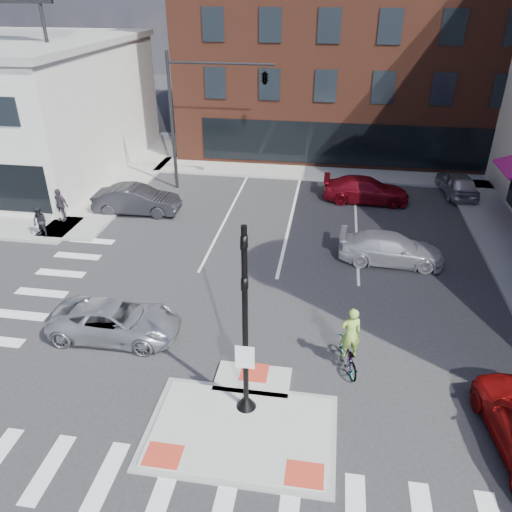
% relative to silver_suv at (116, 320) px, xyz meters
% --- Properties ---
extents(ground, '(120.00, 120.00, 0.00)m').
position_rel_silver_suv_xyz_m(ground, '(5.25, -3.21, -0.65)').
color(ground, '#28282B').
rests_on(ground, ground).
extents(refuge_island, '(5.40, 4.65, 0.13)m').
position_rel_silver_suv_xyz_m(refuge_island, '(5.25, -3.47, -0.60)').
color(refuge_island, gray).
rests_on(refuge_island, ground).
extents(sidewalk_nw, '(23.50, 20.50, 0.15)m').
position_rel_silver_suv_xyz_m(sidewalk_nw, '(-11.51, 12.07, -0.57)').
color(sidewalk_nw, gray).
rests_on(sidewalk_nw, ground).
extents(sidewalk_n, '(26.00, 3.00, 0.15)m').
position_rel_silver_suv_xyz_m(sidewalk_n, '(8.25, 18.79, -0.57)').
color(sidewalk_n, gray).
rests_on(sidewalk_n, ground).
extents(building_n, '(24.40, 18.40, 15.50)m').
position_rel_silver_suv_xyz_m(building_n, '(8.25, 28.78, 7.15)').
color(building_n, '#522619').
rests_on(building_n, ground).
extents(building_far_left, '(10.00, 12.00, 10.00)m').
position_rel_silver_suv_xyz_m(building_far_left, '(1.25, 48.79, 4.35)').
color(building_far_left, slate).
rests_on(building_far_left, ground).
extents(building_far_right, '(12.00, 12.00, 12.00)m').
position_rel_silver_suv_xyz_m(building_far_right, '(14.25, 50.79, 5.35)').
color(building_far_right, brown).
rests_on(building_far_right, ground).
extents(signal_pole, '(0.60, 0.60, 5.98)m').
position_rel_silver_suv_xyz_m(signal_pole, '(5.25, -2.82, 1.71)').
color(signal_pole, black).
rests_on(signal_pole, refuge_island).
extents(mast_arm_signal, '(6.10, 2.24, 8.00)m').
position_rel_silver_suv_xyz_m(mast_arm_signal, '(1.78, 14.79, 5.56)').
color(mast_arm_signal, black).
rests_on(mast_arm_signal, ground).
extents(silver_suv, '(4.70, 2.21, 1.30)m').
position_rel_silver_suv_xyz_m(silver_suv, '(0.00, 0.00, 0.00)').
color(silver_suv, '#B6B9BE').
rests_on(silver_suv, ground).
extents(white_pickup, '(4.76, 2.07, 1.36)m').
position_rel_silver_suv_xyz_m(white_pickup, '(10.18, 7.13, 0.03)').
color(white_pickup, silver).
rests_on(white_pickup, ground).
extents(bg_car_dark, '(4.77, 1.88, 1.55)m').
position_rel_silver_suv_xyz_m(bg_car_dark, '(-3.25, 10.64, 0.12)').
color(bg_car_dark, '#27272C').
rests_on(bg_car_dark, ground).
extents(bg_car_silver, '(2.12, 4.31, 1.41)m').
position_rel_silver_suv_xyz_m(bg_car_silver, '(14.75, 16.29, 0.06)').
color(bg_car_silver, '#ADAFB4').
rests_on(bg_car_silver, ground).
extents(bg_car_red, '(4.94, 2.04, 1.43)m').
position_rel_silver_suv_xyz_m(bg_car_red, '(9.30, 14.33, 0.07)').
color(bg_car_red, maroon).
rests_on(bg_car_red, ground).
extents(cyclist, '(1.10, 1.97, 2.33)m').
position_rel_silver_suv_xyz_m(cyclist, '(8.25, -0.41, 0.14)').
color(cyclist, '#3F3F44').
rests_on(cyclist, ground).
extents(pedestrian_a, '(0.88, 0.76, 1.56)m').
position_rel_silver_suv_xyz_m(pedestrian_a, '(-6.75, 6.79, 0.28)').
color(pedestrian_a, black).
rests_on(pedestrian_a, sidewalk_nw).
extents(pedestrian_b, '(1.11, 0.68, 1.76)m').
position_rel_silver_suv_xyz_m(pedestrian_b, '(-6.75, 8.79, 0.38)').
color(pedestrian_b, '#2F2932').
rests_on(pedestrian_b, sidewalk_nw).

